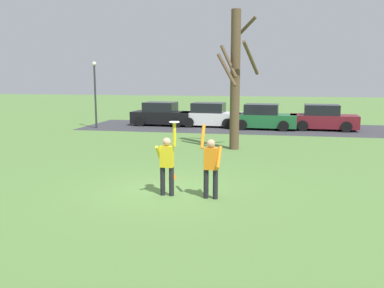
% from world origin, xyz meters
% --- Properties ---
extents(ground_plane, '(120.00, 120.00, 0.00)m').
position_xyz_m(ground_plane, '(0.00, 0.00, 0.00)').
color(ground_plane, '#567F3D').
extents(person_catcher, '(0.55, 0.49, 2.08)m').
position_xyz_m(person_catcher, '(0.05, -0.44, 0.98)').
color(person_catcher, black).
rests_on(person_catcher, ground_plane).
extents(person_defender, '(0.56, 0.49, 2.04)m').
position_xyz_m(person_defender, '(1.30, -0.50, 0.98)').
color(person_defender, black).
rests_on(person_defender, ground_plane).
extents(frisbee_disc, '(0.28, 0.28, 0.02)m').
position_xyz_m(frisbee_disc, '(0.27, -0.45, 2.09)').
color(frisbee_disc, white).
rests_on(frisbee_disc, person_catcher).
extents(parked_car_black, '(4.18, 2.19, 1.59)m').
position_xyz_m(parked_car_black, '(-4.59, 16.05, 0.73)').
color(parked_car_black, black).
rests_on(parked_car_black, ground_plane).
extents(parked_car_white, '(4.18, 2.19, 1.59)m').
position_xyz_m(parked_car_white, '(-1.24, 16.00, 0.73)').
color(parked_car_white, white).
rests_on(parked_car_white, ground_plane).
extents(parked_car_green, '(4.18, 2.19, 1.59)m').
position_xyz_m(parked_car_green, '(2.29, 15.32, 0.73)').
color(parked_car_green, '#1E6633').
rests_on(parked_car_green, ground_plane).
extents(parked_car_maroon, '(4.18, 2.19, 1.59)m').
position_xyz_m(parked_car_maroon, '(5.99, 15.58, 0.73)').
color(parked_car_maroon, maroon).
rests_on(parked_car_maroon, ground_plane).
extents(parking_strip, '(20.46, 6.40, 0.01)m').
position_xyz_m(parking_strip, '(0.75, 15.68, 0.00)').
color(parking_strip, '#38383D').
rests_on(parking_strip, ground_plane).
extents(bare_tree_tall, '(1.91, 1.97, 6.25)m').
position_xyz_m(bare_tree_tall, '(1.20, 7.49, 3.26)').
color(bare_tree_tall, brown).
rests_on(bare_tree_tall, ground_plane).
extents(lamppost_by_lot, '(0.28, 0.28, 4.26)m').
position_xyz_m(lamppost_by_lot, '(-8.36, 13.68, 2.59)').
color(lamppost_by_lot, '#2D2D33').
rests_on(lamppost_by_lot, ground_plane).
extents(field_cone_orange, '(0.26, 0.26, 0.32)m').
position_xyz_m(field_cone_orange, '(-0.27, 1.49, 0.16)').
color(field_cone_orange, orange).
rests_on(field_cone_orange, ground_plane).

